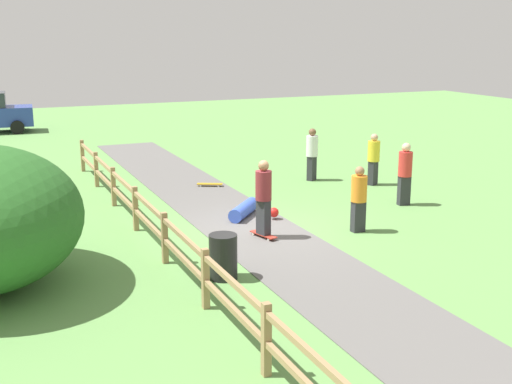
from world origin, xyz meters
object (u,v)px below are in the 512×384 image
at_px(skater_riding, 263,195).
at_px(bystander_white, 312,152).
at_px(skater_fallen, 246,210).
at_px(bystander_red, 405,171).
at_px(bystander_yellow, 374,157).
at_px(trash_bin, 223,257).
at_px(bystander_orange, 359,196).
at_px(skateboard_loose, 210,184).

relative_size(skater_riding, bystander_white, 1.08).
bearing_deg(skater_riding, skater_fallen, 79.66).
bearing_deg(bystander_red, bystander_yellow, 76.41).
bearing_deg(bystander_red, trash_bin, -153.51).
bearing_deg(skater_fallen, trash_bin, -118.66).
distance_m(bystander_yellow, bystander_orange, 5.22).
height_order(skater_riding, skater_fallen, skater_riding).
relative_size(bystander_red, bystander_white, 1.03).
bearing_deg(skater_riding, trash_bin, -130.86).
height_order(trash_bin, skater_fallen, trash_bin).
distance_m(bystander_red, bystander_white, 3.94).
bearing_deg(skater_fallen, skateboard_loose, 85.25).
bearing_deg(skater_riding, skateboard_loose, 83.40).
xyz_separation_m(skater_fallen, bystander_yellow, (5.15, 1.91, 0.70)).
relative_size(bystander_red, bystander_orange, 1.09).
distance_m(skateboard_loose, bystander_yellow, 5.23).
distance_m(skater_riding, bystander_yellow, 6.63).
bearing_deg(trash_bin, bystander_red, 26.49).
distance_m(bystander_white, bystander_orange, 5.78).
relative_size(bystander_yellow, bystander_orange, 1.01).
relative_size(skateboard_loose, bystander_orange, 0.50).
distance_m(skater_fallen, bystander_red, 4.65).
relative_size(trash_bin, bystander_orange, 0.56).
bearing_deg(bystander_white, trash_bin, -129.05).
bearing_deg(trash_bin, skater_riding, 49.14).
bearing_deg(trash_bin, bystander_yellow, 38.57).
relative_size(skater_fallen, bystander_yellow, 0.82).
relative_size(trash_bin, skateboard_loose, 1.12).
bearing_deg(bystander_yellow, skater_riding, -145.79).
xyz_separation_m(bystander_red, bystander_orange, (-2.55, -1.68, -0.09)).
height_order(trash_bin, bystander_white, bystander_white).
height_order(skater_fallen, bystander_red, bystander_red).
distance_m(skateboard_loose, bystander_red, 6.09).
distance_m(skateboard_loose, bystander_orange, 6.24).
distance_m(bystander_red, bystander_yellow, 2.55).
xyz_separation_m(bystander_red, bystander_white, (-0.86, 3.84, -0.03)).
height_order(skater_fallen, bystander_orange, bystander_orange).
height_order(bystander_red, bystander_orange, bystander_red).
bearing_deg(bystander_red, bystander_orange, -146.58).
relative_size(trash_bin, bystander_white, 0.53).
bearing_deg(skateboard_loose, skater_fallen, -94.75).
bearing_deg(bystander_red, skater_fallen, 172.94).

